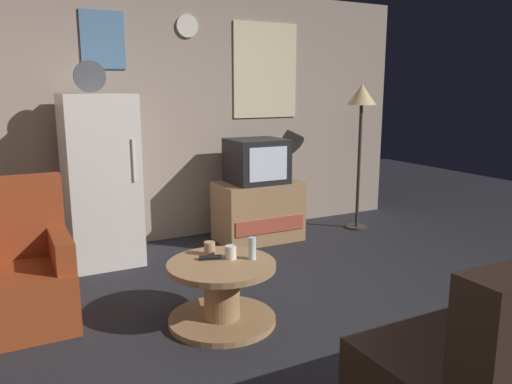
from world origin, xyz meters
The scene contains 12 objects.
ground_plane centered at (0.00, 0.00, 0.00)m, with size 12.00×12.00×0.00m, color #232328.
wall_with_art centered at (0.01, 2.45, 1.27)m, with size 5.20×0.12×2.52m.
fridge centered at (-0.95, 1.99, 0.75)m, with size 0.60×0.62×1.77m.
tv_stand centered at (0.60, 1.95, 0.30)m, with size 0.84×0.53×0.61m.
crt_tv centered at (0.58, 1.94, 0.83)m, with size 0.54×0.51×0.44m.
standing_lamp centered at (1.79, 1.83, 1.36)m, with size 0.32×0.32×1.59m.
coffee_table centered at (-0.50, 0.38, 0.21)m, with size 0.72×0.72×0.42m.
wine_glass centered at (-0.29, 0.35, 0.50)m, with size 0.05×0.05×0.15m, color silver.
mug_ceramic_white centered at (-0.41, 0.42, 0.47)m, with size 0.08×0.08×0.09m, color silver.
mug_ceramic_tan centered at (-0.50, 0.57, 0.47)m, with size 0.08×0.08×0.09m, color tan.
remote_control centered at (-0.54, 0.47, 0.43)m, with size 0.15×0.04×0.02m, color black.
armchair centered at (-1.70, 1.01, 0.34)m, with size 0.68×0.68×0.96m.
Camera 1 is at (-1.75, -2.51, 1.54)m, focal length 35.31 mm.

